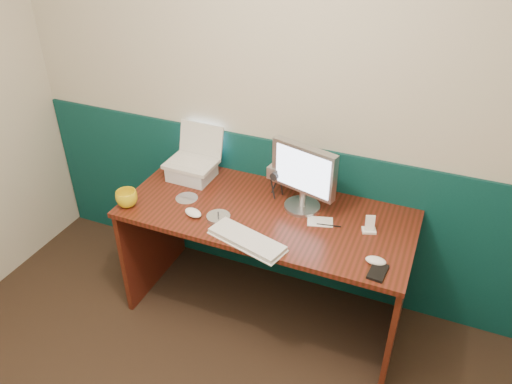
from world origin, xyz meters
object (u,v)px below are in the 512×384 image
at_px(laptop, 190,148).
at_px(keyboard, 247,240).
at_px(monitor, 304,178).
at_px(camcorder, 277,181).
at_px(mug, 127,198).
at_px(desk, 266,264).

bearing_deg(laptop, keyboard, -37.51).
bearing_deg(monitor, camcorder, 176.58).
xyz_separation_m(laptop, keyboard, (0.56, -0.45, -0.20)).
height_order(monitor, mug, monitor).
bearing_deg(mug, camcorder, 29.87).
relative_size(laptop, mug, 2.41).
bearing_deg(keyboard, monitor, 83.95).
xyz_separation_m(desk, laptop, (-0.55, 0.16, 0.58)).
height_order(laptop, monitor, monitor).
height_order(keyboard, mug, mug).
xyz_separation_m(laptop, camcorder, (0.54, 0.01, -0.11)).
height_order(laptop, mug, laptop).
relative_size(monitor, camcorder, 1.96).
height_order(laptop, keyboard, laptop).
height_order(laptop, camcorder, laptop).
distance_m(laptop, mug, 0.47).
bearing_deg(mug, monitor, 21.54).
bearing_deg(laptop, mug, -113.65).
bearing_deg(keyboard, laptop, 157.13).
xyz_separation_m(monitor, mug, (-0.91, -0.36, -0.14)).
xyz_separation_m(desk, mug, (-0.74, -0.24, 0.42)).
relative_size(laptop, monitor, 0.76).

